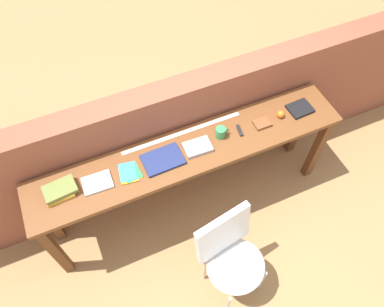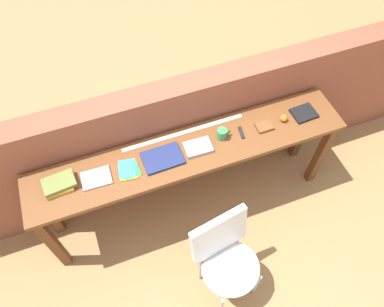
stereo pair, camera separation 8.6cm
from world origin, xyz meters
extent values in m
plane|color=#9E7547|center=(0.00, 0.00, 0.00)|extent=(40.00, 40.00, 0.00)
cube|color=brown|center=(0.00, 0.64, 0.62)|extent=(6.00, 0.20, 1.23)
cube|color=brown|center=(0.00, 0.30, 0.86)|extent=(2.50, 0.44, 0.04)
cube|color=#5B341A|center=(-1.19, 0.14, 0.42)|extent=(0.07, 0.07, 0.84)
cube|color=#5B341A|center=(1.19, 0.14, 0.42)|extent=(0.07, 0.07, 0.84)
cube|color=#5B341A|center=(-1.19, 0.46, 0.42)|extent=(0.07, 0.07, 0.84)
cube|color=#5B341A|center=(1.19, 0.46, 0.42)|extent=(0.07, 0.07, 0.84)
ellipsoid|color=silver|center=(0.02, -0.52, 0.45)|extent=(0.50, 0.49, 0.08)
cube|color=silver|center=(-0.01, -0.34, 0.69)|extent=(0.45, 0.18, 0.40)
cylinder|color=#B2B2B7|center=(-0.12, -0.71, 0.21)|extent=(0.02, 0.02, 0.41)
cylinder|color=#B2B2B7|center=(0.21, -0.65, 0.21)|extent=(0.02, 0.02, 0.41)
cylinder|color=#B2B2B7|center=(-0.17, -0.40, 0.21)|extent=(0.02, 0.02, 0.41)
cylinder|color=#B2B2B7|center=(0.15, -0.34, 0.21)|extent=(0.02, 0.02, 0.41)
cube|color=gold|center=(-0.98, 0.31, 0.89)|extent=(0.20, 0.14, 0.03)
cube|color=olive|center=(-0.97, 0.33, 0.93)|extent=(0.24, 0.17, 0.03)
cube|color=#9E9EA3|center=(-0.72, 0.30, 0.89)|extent=(0.21, 0.16, 0.02)
cube|color=#E5334C|center=(-0.46, 0.28, 0.88)|extent=(0.13, 0.17, 0.00)
cube|color=yellow|center=(-0.47, 0.29, 0.88)|extent=(0.14, 0.17, 0.00)
cube|color=orange|center=(-0.49, 0.28, 0.89)|extent=(0.15, 0.17, 0.00)
cube|color=green|center=(-0.47, 0.28, 0.89)|extent=(0.14, 0.16, 0.00)
cube|color=#3399D8|center=(-0.49, 0.30, 0.89)|extent=(0.14, 0.17, 0.00)
cube|color=navy|center=(-0.22, 0.29, 0.89)|extent=(0.30, 0.21, 0.02)
cube|color=#9E9EA3|center=(0.06, 0.29, 0.90)|extent=(0.21, 0.15, 0.03)
cylinder|color=#338C4C|center=(0.27, 0.33, 0.93)|extent=(0.08, 0.08, 0.09)
torus|color=#338C4C|center=(0.32, 0.33, 0.93)|extent=(0.06, 0.01, 0.06)
cube|color=black|center=(0.43, 0.31, 0.89)|extent=(0.04, 0.11, 0.02)
cube|color=brown|center=(0.63, 0.30, 0.89)|extent=(0.13, 0.10, 0.02)
sphere|color=orange|center=(0.80, 0.31, 0.91)|extent=(0.06, 0.06, 0.06)
cube|color=black|center=(0.99, 0.31, 0.89)|extent=(0.20, 0.17, 0.02)
cube|color=silver|center=(0.01, 0.47, 0.88)|extent=(0.99, 0.03, 0.00)
camera|label=1|loc=(-0.62, -1.17, 3.21)|focal=35.00mm
camera|label=2|loc=(-0.54, -1.21, 3.21)|focal=35.00mm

